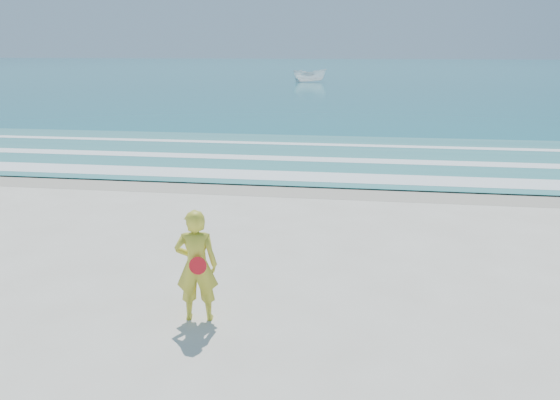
# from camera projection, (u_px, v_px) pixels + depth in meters

# --- Properties ---
(ground) EXTENTS (400.00, 400.00, 0.00)m
(ground) POSITION_uv_depth(u_px,v_px,m) (228.00, 335.00, 8.14)
(ground) COLOR silver
(ground) RESTS_ON ground
(wet_sand) EXTENTS (400.00, 2.40, 0.00)m
(wet_sand) POSITION_uv_depth(u_px,v_px,m) (298.00, 188.00, 16.71)
(wet_sand) COLOR #B2A893
(wet_sand) RESTS_ON ground
(ocean) EXTENTS (400.00, 190.00, 0.04)m
(ocean) POSITION_uv_depth(u_px,v_px,m) (353.00, 69.00, 108.14)
(ocean) COLOR #19727F
(ocean) RESTS_ON ground
(shallow) EXTENTS (400.00, 10.00, 0.01)m
(shallow) POSITION_uv_depth(u_px,v_px,m) (312.00, 155.00, 21.46)
(shallow) COLOR #59B7AD
(shallow) RESTS_ON ocean
(foam_near) EXTENTS (400.00, 1.40, 0.01)m
(foam_near) POSITION_uv_depth(u_px,v_px,m) (302.00, 176.00, 17.93)
(foam_near) COLOR white
(foam_near) RESTS_ON shallow
(foam_mid) EXTENTS (400.00, 0.90, 0.01)m
(foam_mid) POSITION_uv_depth(u_px,v_px,m) (310.00, 159.00, 20.70)
(foam_mid) COLOR white
(foam_mid) RESTS_ON shallow
(foam_far) EXTENTS (400.00, 0.60, 0.01)m
(foam_far) POSITION_uv_depth(u_px,v_px,m) (317.00, 144.00, 23.84)
(foam_far) COLOR white
(foam_far) RESTS_ON shallow
(boat) EXTENTS (4.27, 2.23, 1.57)m
(boat) POSITION_uv_depth(u_px,v_px,m) (310.00, 76.00, 66.30)
(boat) COLOR white
(boat) RESTS_ON ocean
(woman) EXTENTS (0.72, 0.53, 1.80)m
(woman) POSITION_uv_depth(u_px,v_px,m) (196.00, 266.00, 8.41)
(woman) COLOR gold
(woman) RESTS_ON ground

